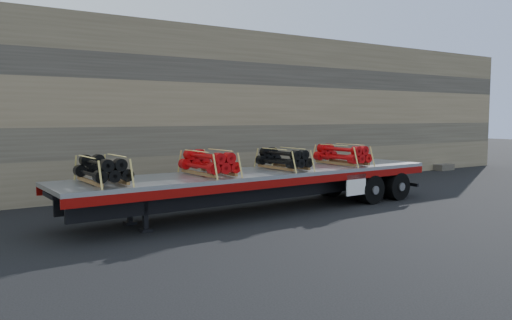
# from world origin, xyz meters

# --- Properties ---
(ground) EXTENTS (120.00, 120.00, 0.00)m
(ground) POSITION_xyz_m (0.00, 0.00, 0.00)
(ground) COLOR black
(ground) RESTS_ON ground
(rock_wall) EXTENTS (44.00, 3.00, 7.00)m
(rock_wall) POSITION_xyz_m (0.00, 6.50, 3.50)
(rock_wall) COLOR #7A6B54
(rock_wall) RESTS_ON ground
(trailer) EXTENTS (13.77, 3.09, 1.37)m
(trailer) POSITION_xyz_m (0.73, -0.02, 0.68)
(trailer) COLOR #A2A5A9
(trailer) RESTS_ON ground
(bundle_front) EXTENTS (1.08, 2.06, 0.72)m
(bundle_front) POSITION_xyz_m (-4.66, -0.20, 1.73)
(bundle_front) COLOR black
(bundle_front) RESTS_ON trailer
(bundle_midfront) EXTENTS (1.11, 2.12, 0.74)m
(bundle_midfront) POSITION_xyz_m (-1.33, -0.09, 1.74)
(bundle_midfront) COLOR #B2090B
(bundle_midfront) RESTS_ON trailer
(bundle_midrear) EXTENTS (1.04, 1.99, 0.69)m
(bundle_midrear) POSITION_xyz_m (1.65, 0.01, 1.72)
(bundle_midrear) COLOR black
(bundle_midrear) RESTS_ON trailer
(bundle_rear) EXTENTS (1.10, 2.10, 0.73)m
(bundle_rear) POSITION_xyz_m (4.47, 0.10, 1.74)
(bundle_rear) COLOR #B2090B
(bundle_rear) RESTS_ON trailer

